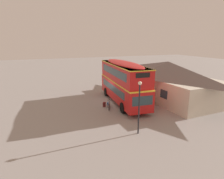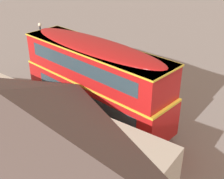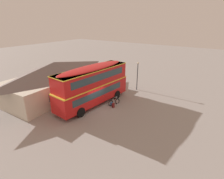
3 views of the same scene
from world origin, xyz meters
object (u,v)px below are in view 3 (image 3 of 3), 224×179
at_px(double_decker_bus, 93,84).
at_px(street_lamp, 138,73).
at_px(water_bottle_clear_plastic, 118,103).
at_px(touring_bicycle, 114,102).
at_px(backpack_on_ground, 113,105).

xyz_separation_m(double_decker_bus, street_lamp, (7.43, -2.15, -0.02)).
bearing_deg(water_bottle_clear_plastic, touring_bicycle, 152.24).
relative_size(touring_bicycle, backpack_on_ground, 2.85).
relative_size(touring_bicycle, street_lamp, 0.38).
xyz_separation_m(double_decker_bus, water_bottle_clear_plastic, (1.68, -2.47, -2.53)).
bearing_deg(touring_bicycle, backpack_on_ground, -150.50).
bearing_deg(double_decker_bus, street_lamp, -16.11).
distance_m(double_decker_bus, water_bottle_clear_plastic, 3.92).
height_order(water_bottle_clear_plastic, street_lamp, street_lamp).
bearing_deg(street_lamp, double_decker_bus, 163.89).
relative_size(double_decker_bus, touring_bicycle, 6.51).
bearing_deg(touring_bicycle, water_bottle_clear_plastic, -27.76).
distance_m(double_decker_bus, street_lamp, 7.73).
distance_m(backpack_on_ground, street_lamp, 7.24).
distance_m(double_decker_bus, backpack_on_ground, 3.51).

